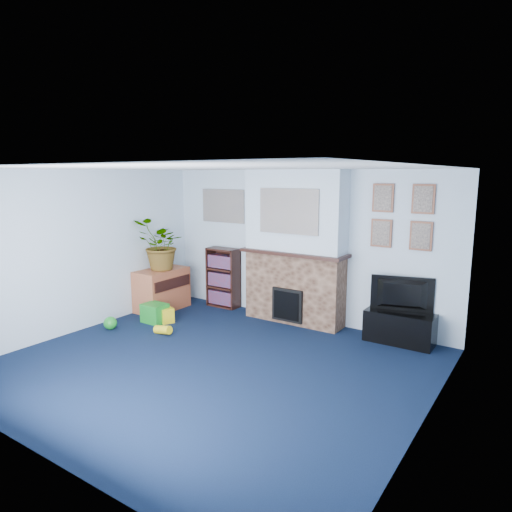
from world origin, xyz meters
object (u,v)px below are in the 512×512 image
Objects in this scene: bookshelf at (224,279)px; tv_stand at (400,327)px; television at (402,295)px; sideboard at (162,290)px.

tv_stand is at bearing -1.39° from bookshelf.
bookshelf reaches higher than television.
tv_stand is at bearing 9.73° from sideboard.
sideboard is at bearing -136.04° from bookshelf.
bookshelf is 1.15× the size of sideboard.
television is at bearing 10.01° from sideboard.
television is 0.81× the size of bookshelf.
sideboard is at bearing -4.75° from television.
television is (0.00, 0.02, 0.46)m from tv_stand.
bookshelf is at bearing 178.61° from tv_stand.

